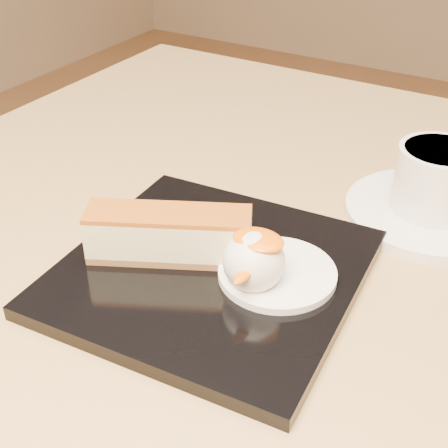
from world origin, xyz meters
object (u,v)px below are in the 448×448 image
Objects in this scene: saucer at (429,213)px; ice_cream_scoop at (254,261)px; table at (262,365)px; cheesecake at (169,235)px; dessert_plate at (211,272)px; coffee_cup at (438,178)px.

ice_cream_scoop is at bearing -114.36° from saucer.
table is 5.33× the size of saucer.
cheesecake is 0.08m from ice_cream_scoop.
table is at bearing 32.41° from cheesecake.
coffee_cup is (0.12, 0.18, 0.03)m from dessert_plate.
coffee_cup is at bearing 65.22° from ice_cream_scoop.
cheesecake is (-0.05, -0.08, 0.19)m from table.
dessert_plate is 4.80× the size of ice_cream_scoop.
coffee_cup reaches higher than saucer.
table is at bearing 80.20° from dessert_plate.
ice_cream_scoop is at bearing -26.33° from cheesecake.
ice_cream_scoop is at bearing -126.91° from coffee_cup.
saucer is 0.04m from coffee_cup.
saucer is (0.08, 0.18, -0.03)m from ice_cream_scoop.
saucer is (0.11, 0.10, 0.16)m from table.
ice_cream_scoop is (0.04, -0.01, 0.03)m from dessert_plate.
cheesecake is at bearing -180.00° from ice_cream_scoop.
cheesecake reaches higher than table.
table is 0.25m from coffee_cup.
saucer is at bearing 43.30° from table.
table is at bearing -136.70° from saucer.
cheesecake is 0.24m from coffee_cup.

